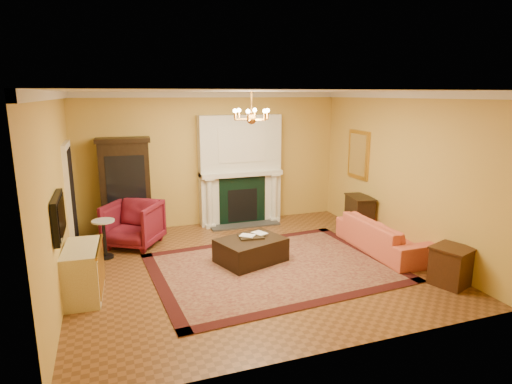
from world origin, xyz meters
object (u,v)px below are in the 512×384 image
end_table (451,267)px  leather_ottoman (251,250)px  pedestal_table (104,236)px  china_cabinet (126,190)px  wingback_armchair (133,222)px  coral_sofa (384,230)px  commode (83,272)px  console_table (359,215)px

end_table → leather_ottoman: bearing=144.2°
pedestal_table → leather_ottoman: bearing=-23.5°
china_cabinet → pedestal_table: size_ratio=2.75×
wingback_armchair → pedestal_table: size_ratio=1.35×
china_cabinet → wingback_armchair: size_ratio=2.03×
pedestal_table → leather_ottoman: (2.46, -1.07, -0.19)m
end_table → pedestal_table: bearing=149.7°
pedestal_table → coral_sofa: 5.22m
commode → leather_ottoman: size_ratio=0.93×
coral_sofa → leather_ottoman: (-2.57, 0.32, -0.19)m
china_cabinet → console_table: size_ratio=2.53×
commode → end_table: size_ratio=1.76×
end_table → china_cabinet: bearing=137.6°
coral_sofa → leather_ottoman: size_ratio=1.88×
console_table → leather_ottoman: 2.86m
wingback_armchair → china_cabinet: bearing=126.9°
china_cabinet → commode: bearing=-102.2°
coral_sofa → console_table: 1.12m
china_cabinet → coral_sofa: 5.29m
wingback_armchair → leather_ottoman: (1.92, -1.58, -0.26)m
pedestal_table → coral_sofa: size_ratio=0.34×
coral_sofa → end_table: 1.62m
commode → china_cabinet: bearing=77.5°
wingback_armchair → leather_ottoman: 2.50m
china_cabinet → commode: (-0.79, -2.76, -0.61)m
console_table → wingback_armchair: bearing=-179.7°
leather_ottoman → end_table: bearing=-54.4°
commode → console_table: 5.65m
leather_ottoman → coral_sofa: bearing=-25.8°
china_cabinet → coral_sofa: (4.55, -2.64, -0.58)m
wingback_armchair → commode: bearing=-81.0°
china_cabinet → leather_ottoman: size_ratio=1.77×
leather_ottoman → wingback_armchair: bearing=122.0°
china_cabinet → commode: china_cabinet is taller
wingback_armchair → console_table: 4.73m
commode → wingback_armchair: bearing=70.5°
console_table → end_table: bearing=-81.4°
china_cabinet → wingback_armchair: bearing=-81.3°
end_table → console_table: (0.06, 2.72, 0.10)m
pedestal_table → commode: 1.55m
commode → leather_ottoman: bearing=12.5°
end_table → leather_ottoman: 3.31m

